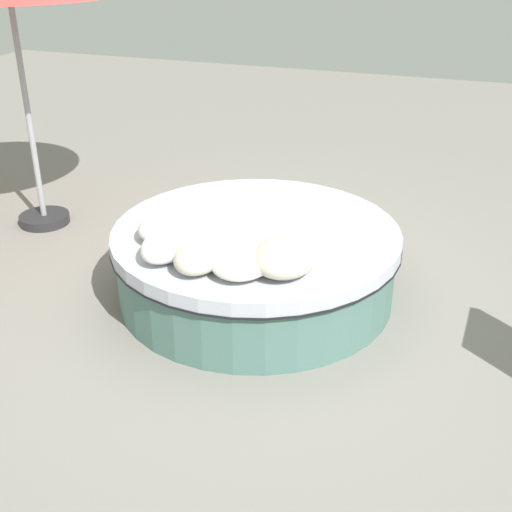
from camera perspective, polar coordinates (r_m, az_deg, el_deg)
ground_plane at (r=4.87m, az=0.00°, el=-3.29°), size 16.00×16.00×0.00m
round_bed at (r=4.74m, az=0.00°, el=-0.49°), size 2.03×2.03×0.52m
throw_pillow_0 at (r=4.52m, az=-7.61°, el=2.56°), size 0.46×0.37×0.17m
throw_pillow_1 at (r=4.27m, az=-7.41°, el=1.16°), size 0.53×0.31×0.18m
throw_pillow_2 at (r=4.09m, az=-4.83°, el=0.02°), size 0.43×0.30×0.17m
throw_pillow_3 at (r=4.05m, az=-1.08°, el=-0.31°), size 0.50×0.39×0.15m
throw_pillow_4 at (r=4.04m, az=2.56°, el=-0.01°), size 0.50×0.40×0.20m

